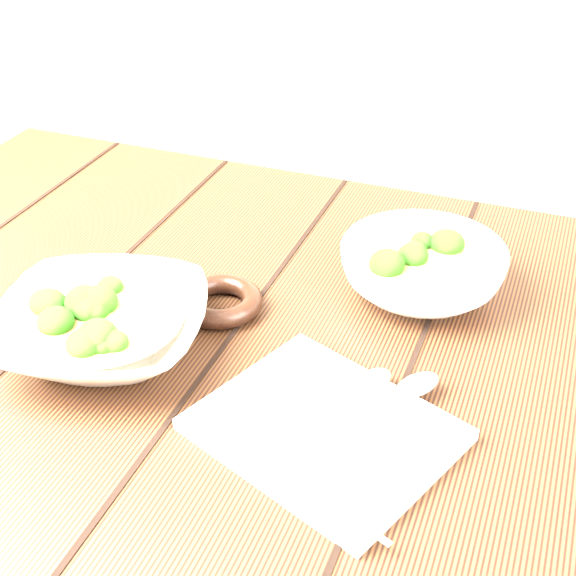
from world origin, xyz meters
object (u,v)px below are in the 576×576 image
at_px(soup_bowl_front, 102,326).
at_px(napkin, 325,429).
at_px(soup_bowl_back, 422,269).
at_px(table, 259,407).
at_px(trivet, 221,301).

distance_m(soup_bowl_front, napkin, 0.27).
xyz_separation_m(soup_bowl_front, soup_bowl_back, (0.29, 0.23, 0.00)).
height_order(soup_bowl_front, soup_bowl_back, soup_bowl_back).
height_order(table, soup_bowl_front, soup_bowl_front).
relative_size(soup_bowl_back, napkin, 1.14).
bearing_deg(soup_bowl_front, trivet, 52.42).
bearing_deg(trivet, soup_bowl_back, 29.91).
height_order(table, trivet, trivet).
relative_size(soup_bowl_front, napkin, 1.24).
bearing_deg(trivet, table, -18.53).
relative_size(soup_bowl_back, trivet, 2.61).
bearing_deg(napkin, soup_bowl_front, -167.26).
distance_m(soup_bowl_front, soup_bowl_back, 0.38).
bearing_deg(soup_bowl_back, napkin, -96.01).
xyz_separation_m(table, napkin, (0.13, -0.14, 0.13)).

